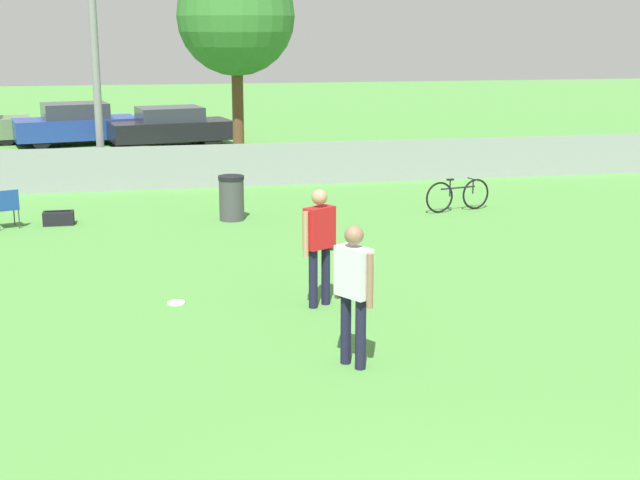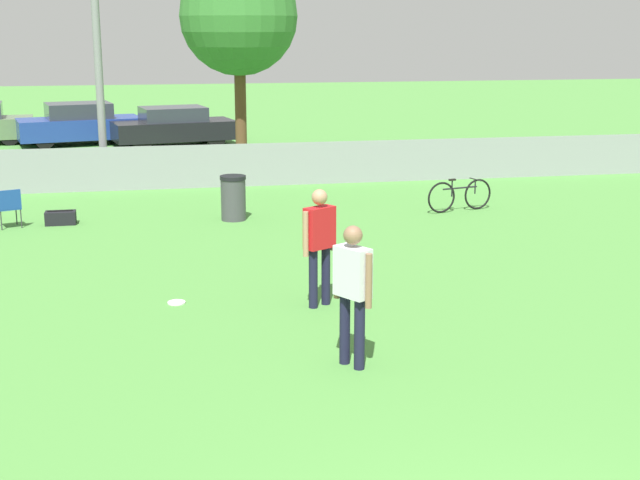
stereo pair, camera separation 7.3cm
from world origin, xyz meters
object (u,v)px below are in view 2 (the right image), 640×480
object	(u,v)px
player_defender_red	(320,238)
parked_car_blue	(79,124)
player_receiver_white	(352,285)
bicycle_sideline	(460,195)
trash_bin	(233,198)
gear_bag_sideline	(61,218)
frisbee_disc	(177,302)
tree_near_pole	(239,17)
folding_chair_sideline	(9,206)
light_pole	(95,7)
parked_car_dark	(174,127)

from	to	relation	value
player_defender_red	parked_car_blue	size ratio (longest dim) A/B	0.40
player_receiver_white	bicycle_sideline	xyz separation A→B (m)	(4.43, 8.60, -0.67)
bicycle_sideline	parked_car_blue	size ratio (longest dim) A/B	0.36
trash_bin	player_defender_red	bearing A→B (deg)	-83.93
gear_bag_sideline	frisbee_disc	bearing A→B (deg)	-69.96
tree_near_pole	frisbee_disc	world-z (taller)	tree_near_pole
player_defender_red	folding_chair_sideline	size ratio (longest dim) A/B	2.16
trash_bin	gear_bag_sideline	size ratio (longest dim) A/B	1.55
light_pole	parked_car_blue	distance (m)	9.44
frisbee_disc	folding_chair_sideline	size ratio (longest dim) A/B	0.33
frisbee_disc	parked_car_dark	size ratio (longest dim) A/B	0.06
parked_car_blue	parked_car_dark	size ratio (longest dim) A/B	1.02
bicycle_sideline	gear_bag_sideline	distance (m)	8.61
parked_car_dark	tree_near_pole	bearing A→B (deg)	-84.68
player_receiver_white	folding_chair_sideline	world-z (taller)	player_receiver_white
bicycle_sideline	gear_bag_sideline	bearing A→B (deg)	164.38
light_pole	tree_near_pole	size ratio (longest dim) A/B	1.26
light_pole	parked_car_blue	xyz separation A→B (m)	(-1.18, 8.57, -3.77)
player_defender_red	tree_near_pole	bearing A→B (deg)	56.94
folding_chair_sideline	gear_bag_sideline	bearing A→B (deg)	168.32
folding_chair_sideline	light_pole	bearing A→B (deg)	-130.44
light_pole	trash_bin	size ratio (longest dim) A/B	7.84
gear_bag_sideline	parked_car_dark	xyz separation A→B (m)	(2.73, 12.12, 0.53)
folding_chair_sideline	trash_bin	world-z (taller)	trash_bin
light_pole	player_receiver_white	xyz separation A→B (m)	(3.46, -13.53, -3.44)
bicycle_sideline	parked_car_dark	bearing A→B (deg)	101.57
tree_near_pole	folding_chair_sideline	xyz separation A→B (m)	(-5.42, -6.46, -3.79)
frisbee_disc	folding_chair_sideline	bearing A→B (deg)	118.59
light_pole	parked_car_dark	xyz separation A→B (m)	(2.02, 7.46, -3.80)
player_defender_red	frisbee_disc	xyz separation A→B (m)	(-2.07, 0.52, -1.02)
bicycle_sideline	gear_bag_sideline	size ratio (longest dim) A/B	2.62
trash_bin	light_pole	bearing A→B (deg)	120.30
parked_car_blue	parked_car_dark	world-z (taller)	parked_car_blue
light_pole	player_receiver_white	distance (m)	14.39
trash_bin	gear_bag_sideline	world-z (taller)	trash_bin
player_receiver_white	bicycle_sideline	distance (m)	9.70
player_receiver_white	trash_bin	world-z (taller)	player_receiver_white
player_defender_red	player_receiver_white	size ratio (longest dim) A/B	1.00
frisbee_disc	trash_bin	distance (m)	5.89
tree_near_pole	gear_bag_sideline	world-z (taller)	tree_near_pole
folding_chair_sideline	frisbee_disc	bearing A→B (deg)	97.51
light_pole	frisbee_disc	distance (m)	11.59
frisbee_disc	trash_bin	world-z (taller)	trash_bin
player_defender_red	folding_chair_sideline	distance (m)	8.20
parked_car_blue	frisbee_disc	bearing A→B (deg)	-94.06
light_pole	parked_car_dark	world-z (taller)	light_pole
player_receiver_white	parked_car_dark	distance (m)	21.05
trash_bin	gear_bag_sideline	distance (m)	3.60
folding_chair_sideline	gear_bag_sideline	size ratio (longest dim) A/B	1.31
folding_chair_sideline	trash_bin	size ratio (longest dim) A/B	0.85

